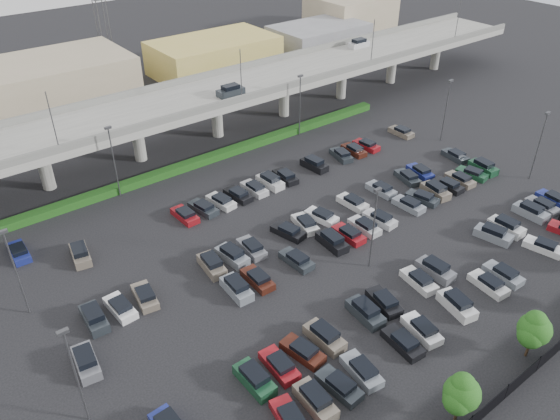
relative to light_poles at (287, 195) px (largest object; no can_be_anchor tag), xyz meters
The scene contains 8 objects.
ground 7.74m from the light_poles, 25.87° to the right, with size 280.00×280.00×0.00m, color black.
overpass 30.27m from the light_poles, 82.56° to the left, with size 150.00×13.00×15.80m.
hedge 24.05m from the light_poles, 79.83° to the left, with size 66.00×1.60×1.10m, color #184313.
fence 30.74m from the light_poles, 82.27° to the right, with size 70.00×0.10×2.00m.
tree_row 29.06m from the light_poles, 80.40° to the right, with size 65.07×3.66×5.94m.
parked_cars 9.55m from the light_poles, 52.91° to the right, with size 62.99×41.57×1.67m.
light_poles is the anchor object (origin of this frame).
distant_buildings 62.10m from the light_poles, 74.58° to the left, with size 138.00×24.00×9.00m.
Camera 1 is at (-37.92, -40.27, 39.30)m, focal length 35.00 mm.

